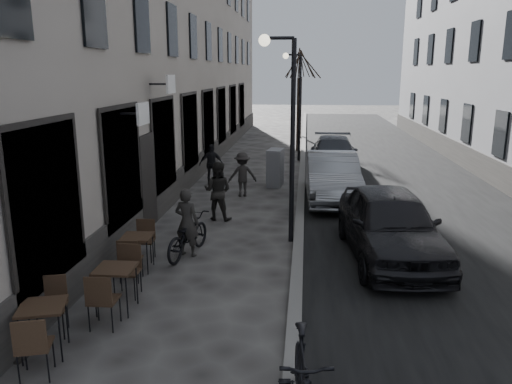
% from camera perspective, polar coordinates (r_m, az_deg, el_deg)
% --- Properties ---
extents(ground, '(120.00, 120.00, 0.00)m').
position_cam_1_polar(ground, '(7.49, 2.44, -20.83)').
color(ground, '#33302E').
rests_on(ground, ground).
extents(road, '(7.30, 60.00, 0.00)m').
position_cam_1_polar(road, '(22.85, 14.51, 2.49)').
color(road, black).
rests_on(road, ground).
extents(kerb, '(0.25, 60.00, 0.12)m').
position_cam_1_polar(kerb, '(22.56, 5.32, 2.88)').
color(kerb, slate).
rests_on(kerb, ground).
extents(streetlamp_near, '(0.90, 0.28, 5.09)m').
position_cam_1_polar(streetlamp_near, '(12.23, 3.43, 8.53)').
color(streetlamp_near, black).
rests_on(streetlamp_near, ground).
extents(streetlamp_far, '(0.90, 0.28, 5.09)m').
position_cam_1_polar(streetlamp_far, '(24.20, 4.63, 11.01)').
color(streetlamp_far, black).
rests_on(streetlamp_far, ground).
extents(tree_near, '(2.40, 2.40, 5.70)m').
position_cam_1_polar(tree_near, '(27.18, 4.99, 14.46)').
color(tree_near, black).
rests_on(tree_near, ground).
extents(tree_far, '(2.40, 2.40, 5.70)m').
position_cam_1_polar(tree_far, '(33.18, 5.15, 14.29)').
color(tree_far, black).
rests_on(tree_far, ground).
extents(bistro_set_a, '(0.89, 1.69, 0.96)m').
position_cam_1_polar(bistro_set_a, '(8.47, -23.08, -13.77)').
color(bistro_set_a, '#2F2215').
rests_on(bistro_set_a, ground).
extents(bistro_set_b, '(0.70, 1.67, 0.98)m').
position_cam_1_polar(bistro_set_b, '(9.47, -15.69, -10.13)').
color(bistro_set_b, '#2F2215').
rests_on(bistro_set_b, ground).
extents(bistro_set_c, '(0.68, 1.59, 0.92)m').
position_cam_1_polar(bistro_set_c, '(11.22, -13.35, -6.36)').
color(bistro_set_c, '#2F2215').
rests_on(bistro_set_c, ground).
extents(sign_board, '(0.45, 0.67, 1.09)m').
position_cam_1_polar(sign_board, '(8.71, -25.64, -13.69)').
color(sign_board, black).
rests_on(sign_board, ground).
extents(utility_cabinet, '(0.64, 1.00, 1.40)m').
position_cam_1_polar(utility_cabinet, '(18.87, 2.22, 2.80)').
color(utility_cabinet, slate).
rests_on(utility_cabinet, ground).
extents(bicycle, '(1.11, 2.00, 0.99)m').
position_cam_1_polar(bicycle, '(11.86, -7.85, -4.91)').
color(bicycle, black).
rests_on(bicycle, ground).
extents(cyclist_rider, '(0.67, 0.52, 1.63)m').
position_cam_1_polar(cyclist_rider, '(11.76, -7.90, -3.45)').
color(cyclist_rider, '#2A2724').
rests_on(cyclist_rider, ground).
extents(pedestrian_near, '(0.94, 0.79, 1.73)m').
position_cam_1_polar(pedestrian_near, '(14.52, -4.41, 0.13)').
color(pedestrian_near, black).
rests_on(pedestrian_near, ground).
extents(pedestrian_mid, '(1.11, 0.81, 1.54)m').
position_cam_1_polar(pedestrian_mid, '(17.27, -1.57, 2.01)').
color(pedestrian_mid, '#262321').
rests_on(pedestrian_mid, ground).
extents(pedestrian_far, '(0.99, 0.69, 1.56)m').
position_cam_1_polar(pedestrian_far, '(19.19, -5.14, 3.18)').
color(pedestrian_far, black).
rests_on(pedestrian_far, ground).
extents(car_near, '(2.32, 4.95, 1.64)m').
position_cam_1_polar(car_near, '(11.92, 15.06, -3.55)').
color(car_near, black).
rests_on(car_near, ground).
extents(car_mid, '(1.84, 4.86, 1.58)m').
position_cam_1_polar(car_mid, '(16.92, 8.67, 1.70)').
color(car_mid, gray).
rests_on(car_mid, ground).
extents(car_far, '(2.12, 4.99, 1.43)m').
position_cam_1_polar(car_far, '(22.23, 8.84, 4.34)').
color(car_far, '#32353B').
rests_on(car_far, ground).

